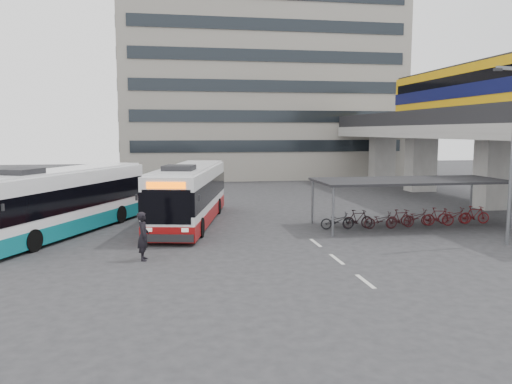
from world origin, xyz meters
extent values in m
plane|color=#28282B|center=(0.00, 0.00, 0.00)|extent=(120.00, 120.00, 0.00)
cube|color=gray|center=(17.00, 8.00, 2.30)|extent=(2.20, 1.60, 4.60)
cube|color=gray|center=(17.00, 18.00, 2.30)|extent=(2.20, 1.60, 4.60)
cube|color=gray|center=(17.00, 26.00, 2.30)|extent=(2.20, 1.60, 4.60)
cube|color=gray|center=(17.00, 12.00, 5.05)|extent=(8.00, 32.00, 0.90)
cube|color=black|center=(13.25, 12.00, 6.05)|extent=(0.35, 32.00, 1.10)
cube|color=black|center=(20.75, 12.00, 6.05)|extent=(0.35, 32.00, 1.10)
cube|color=#D2980C|center=(17.00, 10.16, 7.60)|extent=(2.90, 20.00, 3.90)
cube|color=#0B0E3C|center=(17.00, 10.16, 7.80)|extent=(2.98, 20.02, 0.90)
cube|color=black|center=(17.00, 10.16, 8.60)|extent=(2.96, 19.20, 0.70)
cube|color=black|center=(17.00, 10.16, 9.55)|extent=(2.70, 19.60, 0.25)
cylinder|color=#595B60|center=(3.70, 4.80, 1.20)|extent=(0.12, 0.12, 2.40)
cylinder|color=#595B60|center=(13.30, 4.80, 1.20)|extent=(0.12, 0.12, 2.40)
cylinder|color=#595B60|center=(3.70, 1.20, 1.20)|extent=(0.12, 0.12, 2.40)
cylinder|color=#595B60|center=(13.30, 1.20, 1.20)|extent=(0.12, 0.12, 2.40)
cube|color=black|center=(8.50, 3.00, 2.48)|extent=(10.00, 4.00, 0.12)
imported|color=black|center=(4.50, 3.00, 0.45)|extent=(1.71, 0.60, 0.90)
imported|color=black|center=(5.64, 3.00, 0.50)|extent=(1.66, 0.47, 1.00)
imported|color=black|center=(6.79, 3.00, 0.45)|extent=(1.71, 0.60, 0.90)
imported|color=black|center=(7.93, 3.00, 0.50)|extent=(1.66, 0.47, 1.00)
imported|color=#350C0F|center=(9.07, 3.00, 0.45)|extent=(1.71, 0.60, 0.90)
imported|color=#3F0C0F|center=(10.21, 3.00, 0.50)|extent=(1.66, 0.47, 1.00)
imported|color=#490C0F|center=(11.36, 3.00, 0.45)|extent=(1.71, 0.60, 0.90)
imported|color=#540C0F|center=(12.50, 3.00, 0.50)|extent=(1.66, 0.47, 1.00)
cube|color=gray|center=(6.00, 36.00, 12.50)|extent=(30.00, 15.00, 25.00)
cube|color=beige|center=(2.50, -6.00, 0.01)|extent=(0.15, 1.60, 0.01)
cube|color=beige|center=(2.50, -3.00, 0.01)|extent=(0.15, 1.60, 0.01)
cube|color=beige|center=(2.50, 0.00, 0.01)|extent=(0.15, 1.60, 0.01)
cube|color=white|center=(-2.98, 5.95, 1.75)|extent=(4.82, 11.77, 2.64)
cube|color=maroon|center=(-2.98, 5.95, 0.53)|extent=(4.87, 11.82, 0.72)
cube|color=black|center=(-2.98, 5.95, 1.87)|extent=(4.89, 11.80, 1.10)
cube|color=#F35900|center=(-4.19, 0.32, 2.73)|extent=(1.69, 0.44, 0.29)
cube|color=black|center=(-3.58, 3.14, 3.28)|extent=(1.76, 1.81, 0.27)
cylinder|color=black|center=(-4.87, 2.59, 0.48)|extent=(0.48, 1.00, 0.96)
cylinder|color=black|center=(-1.18, 8.86, 0.48)|extent=(0.48, 1.00, 0.96)
cube|color=white|center=(-9.27, 4.19, 1.77)|extent=(7.16, 11.61, 2.67)
cube|color=#0C666F|center=(-9.27, 4.19, 0.53)|extent=(7.21, 11.66, 0.73)
cube|color=black|center=(-9.27, 4.19, 1.89)|extent=(7.22, 11.65, 1.12)
cube|color=black|center=(-10.50, 1.54, 3.32)|extent=(2.00, 2.03, 0.27)
cylinder|color=black|center=(-6.85, 6.66, 0.49)|extent=(0.67, 1.00, 0.97)
imported|color=black|center=(-5.09, -1.85, 0.97)|extent=(0.47, 0.71, 1.93)
cylinder|color=#595B60|center=(10.88, -1.80, 3.92)|extent=(0.16, 0.16, 7.85)
cube|color=#595B60|center=(10.31, -1.92, 7.75)|extent=(1.18, 0.39, 0.15)
cube|color=black|center=(9.78, -2.03, 7.67)|extent=(0.37, 0.24, 0.12)
cube|color=#9D0911|center=(-11.50, 5.61, 1.18)|extent=(0.49, 0.29, 2.36)
cube|color=white|center=(-11.50, 5.61, 1.79)|extent=(0.50, 0.21, 0.47)
camera|label=1|loc=(-3.88, -21.61, 5.06)|focal=35.00mm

